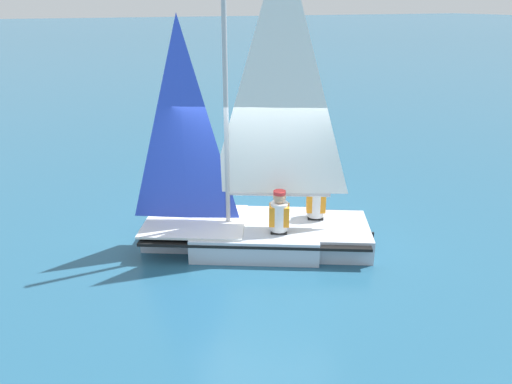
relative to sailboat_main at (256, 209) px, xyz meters
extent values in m
plane|color=#235675|center=(0.00, 0.00, -0.69)|extent=(260.00, 260.00, 0.00)
cube|color=#B2BCCC|center=(0.00, 0.00, -0.48)|extent=(2.40, 2.66, 0.41)
cube|color=#B2BCCC|center=(0.69, 1.38, -0.48)|extent=(1.19, 1.21, 0.41)
cube|color=#B2BCCC|center=(-0.68, -1.38, -0.48)|extent=(1.62, 1.42, 0.41)
cube|color=black|center=(0.00, 0.00, -0.35)|extent=(3.17, 4.19, 0.05)
cube|color=silver|center=(0.48, 0.98, -0.26)|extent=(2.11, 2.25, 0.04)
cylinder|color=#B7B7BC|center=(0.22, 0.45, 2.13)|extent=(0.08, 0.08, 4.82)
cylinder|color=#B7B7BC|center=(-0.17, -0.35, 0.29)|extent=(0.85, 1.63, 0.07)
pyramid|color=white|center=(-0.17, -0.35, 2.37)|extent=(0.80, 1.54, 4.10)
pyramid|color=blue|center=(0.55, 1.11, 1.55)|extent=(0.64, 1.22, 3.44)
cube|color=black|center=(-0.91, -1.84, -0.55)|extent=(0.06, 0.09, 0.29)
cube|color=black|center=(-0.47, -0.22, -0.46)|extent=(0.34, 0.36, 0.45)
cylinder|color=white|center=(-0.47, -0.22, 0.01)|extent=(0.40, 0.40, 0.50)
cube|color=orange|center=(-0.47, -0.22, 0.04)|extent=(0.38, 0.42, 0.35)
sphere|color=tan|center=(-0.47, -0.22, 0.36)|extent=(0.22, 0.22, 0.22)
cylinder|color=red|center=(-0.47, -0.22, 0.44)|extent=(0.28, 0.28, 0.06)
cube|color=black|center=(-0.20, -1.09, -0.46)|extent=(0.34, 0.36, 0.45)
cylinder|color=white|center=(-0.20, -1.09, 0.01)|extent=(0.40, 0.40, 0.50)
cube|color=orange|center=(-0.20, -1.09, 0.04)|extent=(0.38, 0.42, 0.35)
sphere|color=tan|center=(-0.20, -1.09, 0.36)|extent=(0.22, 0.22, 0.22)
camera|label=1|loc=(-7.42, 3.21, 3.44)|focal=35.00mm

